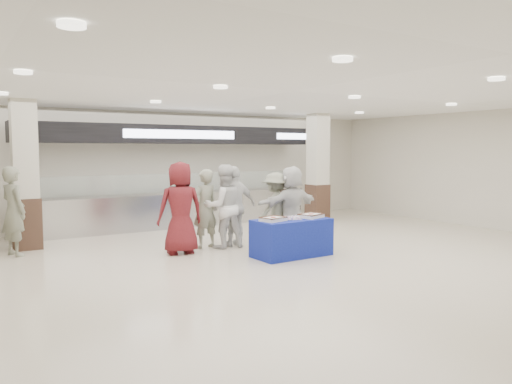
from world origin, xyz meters
TOP-DOWN VIEW (x-y plane):
  - ground at (0.00, 0.00)m, footprint 14.00×14.00m
  - serving_line at (0.00, 5.40)m, footprint 8.70×0.85m
  - column_left at (-4.00, 4.20)m, footprint 0.55×0.55m
  - column_right at (4.00, 4.20)m, footprint 0.55×0.55m
  - display_table at (0.39, 0.56)m, footprint 1.57×0.82m
  - sheet_cake_left at (-0.08, 0.53)m, footprint 0.53×0.45m
  - sheet_cake_right at (0.85, 0.53)m, footprint 0.56×0.49m
  - cupcake_tray at (0.37, 0.53)m, footprint 0.42×0.37m
  - civilian_maroon at (-1.40, 1.96)m, footprint 1.00×0.71m
  - soldier_a at (-0.71, 2.24)m, footprint 0.69×0.52m
  - chef_tall at (-0.35, 2.05)m, footprint 0.95×0.77m
  - chef_short at (-0.04, 2.10)m, footprint 1.06×0.49m
  - soldier_b at (0.93, 1.93)m, footprint 1.18×0.90m
  - civilian_white at (1.19, 1.67)m, footprint 1.69×0.69m
  - soldier_bg at (-4.32, 3.57)m, footprint 0.65×0.77m

SIDE VIEW (x-z plane):
  - ground at x=0.00m, z-range 0.00..0.00m
  - display_table at x=0.39m, z-range 0.00..0.75m
  - cupcake_tray at x=0.37m, z-range 0.75..0.81m
  - sheet_cake_left at x=-0.08m, z-range 0.75..0.85m
  - sheet_cake_right at x=0.85m, z-range 0.75..0.85m
  - soldier_b at x=0.93m, z-range 0.00..1.62m
  - soldier_a at x=-0.71m, z-range 0.00..1.72m
  - civilian_white at x=1.19m, z-range 0.00..1.77m
  - chef_short at x=-0.04m, z-range 0.00..1.78m
  - soldier_bg at x=-4.32m, z-range 0.00..1.80m
  - chef_tall at x=-0.35m, z-range 0.00..1.82m
  - civilian_maroon at x=-1.40m, z-range 0.00..1.90m
  - serving_line at x=0.00m, z-range -0.24..2.56m
  - column_left at x=-4.00m, z-range -0.07..3.13m
  - column_right at x=4.00m, z-range -0.07..3.13m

